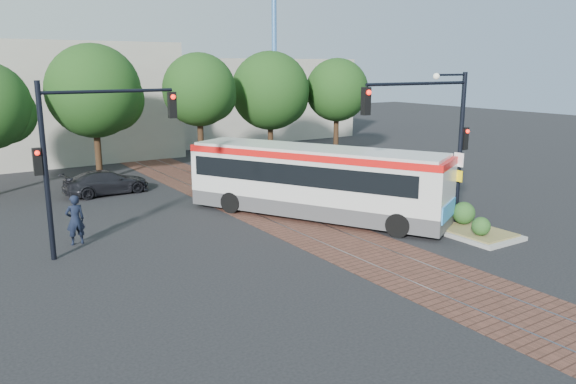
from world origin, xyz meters
name	(u,v)px	position (x,y,z in m)	size (l,w,h in m)	color
ground	(345,243)	(0.00, 0.00, 0.00)	(120.00, 120.00, 0.00)	black
trackbed	(287,218)	(0.00, 4.00, 0.01)	(3.60, 40.00, 0.02)	brown
tree_row	(192,93)	(1.21, 16.42, 4.85)	(26.40, 5.60, 7.67)	#382314
warehouses	(107,100)	(-0.53, 28.75, 3.81)	(40.00, 13.00, 8.00)	#ADA899
crane	(274,20)	(18.00, 34.00, 10.88)	(8.00, 0.50, 18.00)	#3F72B2
city_bus	(314,179)	(1.13, 3.59, 1.70)	(7.57, 11.18, 3.06)	#424244
traffic_island	(453,220)	(4.82, -0.90, 0.33)	(2.20, 5.20, 1.13)	gray
signal_pole_main	(440,127)	(3.86, -0.81, 4.16)	(5.49, 0.46, 6.00)	black
signal_pole_left	(79,144)	(-8.37, 4.00, 3.86)	(4.99, 0.34, 6.00)	black
officer	(75,220)	(-8.44, 5.28, 0.93)	(0.68, 0.45, 1.86)	black
parked_car	(106,182)	(-5.16, 13.04, 0.62)	(1.73, 4.26, 1.24)	black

